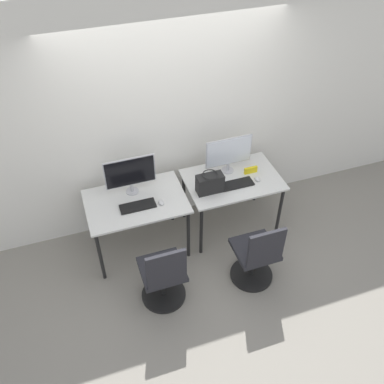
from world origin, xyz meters
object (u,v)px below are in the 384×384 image
(monitor_left, at_px, (130,174))
(monitor_right, at_px, (229,153))
(keyboard_left, at_px, (138,206))
(keyboard_right, at_px, (237,184))
(mouse_right, at_px, (257,179))
(handbag, at_px, (210,183))
(office_chair_left, at_px, (164,277))
(office_chair_right, at_px, (256,257))
(mouse_left, at_px, (161,202))

(monitor_left, height_order, monitor_right, same)
(keyboard_left, bearing_deg, keyboard_right, -0.49)
(monitor_left, relative_size, mouse_right, 6.23)
(keyboard_left, xyz_separation_m, mouse_right, (1.42, -0.01, 0.01))
(monitor_left, xyz_separation_m, monitor_right, (1.15, -0.00, 0.00))
(keyboard_right, bearing_deg, monitor_left, 166.71)
(handbag, bearing_deg, office_chair_left, -137.00)
(monitor_right, height_order, office_chair_right, monitor_right)
(office_chair_right, xyz_separation_m, handbag, (-0.26, 0.77, 0.49))
(monitor_left, bearing_deg, mouse_left, -48.92)
(office_chair_right, bearing_deg, keyboard_right, 84.51)
(mouse_left, distance_m, office_chair_right, 1.18)
(mouse_left, distance_m, keyboard_right, 0.90)
(monitor_left, distance_m, office_chair_right, 1.63)
(monitor_left, xyz_separation_m, handbag, (0.82, -0.27, -0.15))
(mouse_left, bearing_deg, handbag, 1.83)
(monitor_left, relative_size, office_chair_left, 0.61)
(office_chair_left, height_order, office_chair_right, same)
(mouse_left, xyz_separation_m, monitor_right, (0.90, 0.29, 0.24))
(monitor_left, distance_m, keyboard_right, 1.21)
(monitor_right, height_order, mouse_right, monitor_right)
(keyboard_right, bearing_deg, keyboard_left, 179.51)
(keyboard_left, distance_m, office_chair_left, 0.82)
(office_chair_left, height_order, handbag, handbag)
(keyboard_left, relative_size, office_chair_left, 0.42)
(monitor_right, xyz_separation_m, office_chair_right, (-0.07, -1.05, -0.63))
(keyboard_left, distance_m, monitor_right, 1.21)
(keyboard_left, bearing_deg, monitor_left, 90.00)
(mouse_right, relative_size, handbag, 0.30)
(keyboard_left, xyz_separation_m, keyboard_right, (1.15, -0.01, 0.00))
(keyboard_left, relative_size, mouse_right, 4.31)
(monitor_left, relative_size, office_chair_right, 0.61)
(keyboard_left, bearing_deg, handbag, -0.76)
(monitor_left, distance_m, office_chair_left, 1.17)
(keyboard_left, height_order, office_chair_right, office_chair_right)
(office_chair_left, bearing_deg, handbag, 43.00)
(mouse_left, relative_size, monitor_right, 0.16)
(mouse_right, bearing_deg, keyboard_left, 179.64)
(mouse_right, height_order, handbag, handbag)
(office_chair_left, distance_m, mouse_right, 1.57)
(mouse_left, distance_m, office_chair_left, 0.81)
(office_chair_left, relative_size, office_chair_right, 1.00)
(mouse_left, xyz_separation_m, office_chair_right, (0.83, -0.75, -0.39))
(monitor_left, distance_m, handbag, 0.88)
(monitor_left, relative_size, handbag, 1.87)
(monitor_left, bearing_deg, monitor_right, -0.03)
(office_chair_left, xyz_separation_m, mouse_right, (1.35, 0.71, 0.39))
(mouse_right, bearing_deg, handbag, -179.80)
(mouse_right, distance_m, office_chair_right, 0.93)
(mouse_left, bearing_deg, office_chair_left, -105.29)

